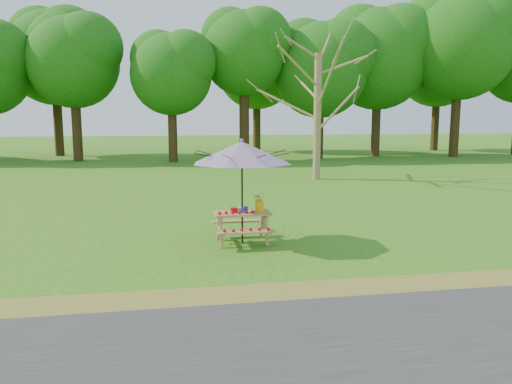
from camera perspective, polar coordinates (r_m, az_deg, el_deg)
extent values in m
plane|color=#216D14|center=(10.23, -11.20, -6.83)|extent=(120.00, 120.00, 0.00)
cube|color=#2C2C2E|center=(5.57, -12.17, -20.59)|extent=(120.00, 4.00, 0.01)
cube|color=olive|center=(7.57, -11.58, -12.46)|extent=(120.00, 1.20, 0.01)
cylinder|color=#956B51|center=(21.56, 7.03, 8.49)|extent=(0.41, 0.41, 5.30)
cube|color=olive|center=(10.68, -1.59, -2.43)|extent=(1.20, 0.62, 0.04)
cube|color=olive|center=(10.21, -1.12, -4.62)|extent=(1.20, 0.22, 0.04)
cube|color=olive|center=(11.27, -1.99, -3.34)|extent=(1.20, 0.22, 0.04)
cylinder|color=black|center=(10.59, -1.60, 0.09)|extent=(0.04, 0.04, 2.25)
cone|color=teal|center=(10.50, -1.62, 4.54)|extent=(2.68, 2.68, 0.46)
sphere|color=teal|center=(10.49, -1.62, 5.93)|extent=(0.08, 0.08, 0.08)
cube|color=#B7100E|center=(10.66, -2.54, -2.07)|extent=(0.14, 0.12, 0.10)
cylinder|color=#132C9F|center=(10.59, -1.27, -2.05)|extent=(0.13, 0.13, 0.13)
cube|color=beige|center=(10.83, -2.06, -1.97)|extent=(0.13, 0.13, 0.07)
cylinder|color=yellow|center=(10.76, 0.39, -1.72)|extent=(0.19, 0.19, 0.19)
imported|color=gold|center=(10.72, 0.39, -0.77)|extent=(0.28, 0.25, 0.29)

